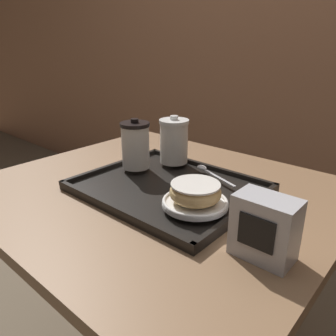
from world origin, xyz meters
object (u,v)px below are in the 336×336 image
(donut_chocolate_glazed, at_px, (195,191))
(coffee_cup_rear, at_px, (174,141))
(spoon, at_px, (207,171))
(napkin_dispenser, at_px, (265,228))
(coffee_cup_front, at_px, (135,145))

(donut_chocolate_glazed, bearing_deg, coffee_cup_rear, 139.74)
(coffee_cup_rear, distance_m, spoon, 0.14)
(spoon, bearing_deg, donut_chocolate_glazed, 136.84)
(donut_chocolate_glazed, height_order, napkin_dispenser, napkin_dispenser)
(coffee_cup_rear, bearing_deg, napkin_dispenser, -29.55)
(coffee_cup_front, height_order, coffee_cup_rear, coffee_cup_front)
(donut_chocolate_glazed, xyz_separation_m, napkin_dispenser, (0.18, -0.04, 0.00))
(donut_chocolate_glazed, bearing_deg, coffee_cup_front, 163.75)
(coffee_cup_front, bearing_deg, spoon, 29.65)
(donut_chocolate_glazed, height_order, spoon, donut_chocolate_glazed)
(napkin_dispenser, bearing_deg, donut_chocolate_glazed, 166.85)
(donut_chocolate_glazed, distance_m, napkin_dispenser, 0.19)
(spoon, xyz_separation_m, napkin_dispenser, (0.28, -0.23, 0.03))
(coffee_cup_rear, distance_m, donut_chocolate_glazed, 0.29)
(napkin_dispenser, bearing_deg, coffee_cup_rear, 150.45)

